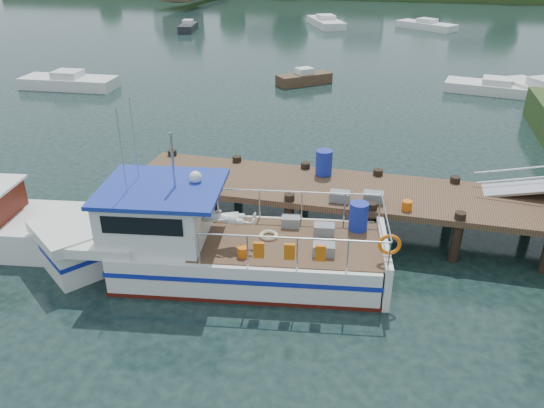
% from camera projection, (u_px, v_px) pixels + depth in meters
% --- Properties ---
extents(ground_plane, '(160.00, 160.00, 0.00)m').
position_uv_depth(ground_plane, '(311.00, 222.00, 17.89)').
color(ground_plane, black).
extents(dock, '(16.60, 3.00, 4.78)m').
position_uv_depth(dock, '(533.00, 181.00, 15.48)').
color(dock, '#503826').
rests_on(dock, ground).
extents(lobster_boat, '(10.42, 4.29, 4.96)m').
position_uv_depth(lobster_boat, '(205.00, 244.00, 14.87)').
color(lobster_boat, silver).
rests_on(lobster_boat, ground).
extents(moored_rowboat, '(3.54, 3.32, 1.05)m').
position_uv_depth(moored_rowboat, '(304.00, 78.00, 34.59)').
color(moored_rowboat, '#503826').
rests_on(moored_rowboat, ground).
extents(moored_far, '(6.43, 5.34, 1.07)m').
position_uv_depth(moored_far, '(426.00, 25.00, 55.49)').
color(moored_far, silver).
rests_on(moored_far, ground).
extents(moored_a, '(6.11, 2.45, 1.10)m').
position_uv_depth(moored_a, '(69.00, 82.00, 33.69)').
color(moored_a, silver).
rests_on(moored_a, ground).
extents(moored_b, '(4.64, 5.72, 1.24)m').
position_uv_depth(moored_b, '(542.00, 92.00, 31.30)').
color(moored_b, silver).
rests_on(moored_b, ground).
extents(moored_c, '(6.21, 2.99, 0.94)m').
position_uv_depth(moored_c, '(496.00, 88.00, 32.60)').
color(moored_c, silver).
rests_on(moored_c, ground).
extents(moored_d, '(5.21, 7.42, 1.20)m').
position_uv_depth(moored_d, '(326.00, 22.00, 57.21)').
color(moored_d, silver).
rests_on(moored_d, ground).
extents(moored_e, '(2.15, 4.27, 1.13)m').
position_uv_depth(moored_e, '(188.00, 27.00, 54.31)').
color(moored_e, black).
rests_on(moored_e, ground).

